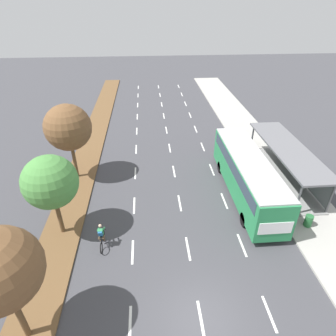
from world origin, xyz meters
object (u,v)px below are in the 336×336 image
Objects in this scene: bus_shelter at (289,160)px; trash_bin at (309,221)px; median_tree_second at (50,182)px; median_tree_third at (68,128)px; cyclist at (102,237)px; bus at (247,173)px.

bus_shelter is 6.27m from trash_bin.
trash_bin is at bearing -100.13° from bus_shelter.
bus_shelter is at bearing 16.34° from median_tree_second.
bus_shelter is 18.35m from median_tree_third.
cyclist is 4.57m from median_tree_second.
bus is 13.28× the size of trash_bin.
bus is 1.99× the size of median_tree_second.
cyclist is at bearing -26.83° from median_tree_second.
median_tree_second is (-2.80, 1.42, 3.32)m from cyclist.
bus is 6.20× the size of cyclist.
bus reaches higher than cyclist.
bus is at bearing 23.39° from cyclist.
bus_shelter is at bearing 25.14° from bus.
trash_bin is at bearing -51.54° from bus.
cyclist is at bearing -69.15° from median_tree_third.
bus_shelter is at bearing 23.90° from cyclist.
median_tree_third is at bearing 155.84° from trash_bin.
trash_bin is (3.20, -4.03, -1.49)m from bus.
median_tree_second is (-13.46, -3.19, 2.04)m from bus.
cyclist is at bearing -156.10° from bus_shelter.
median_tree_third is 19.07m from trash_bin.
bus reaches higher than bus_shelter.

